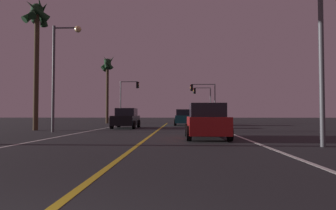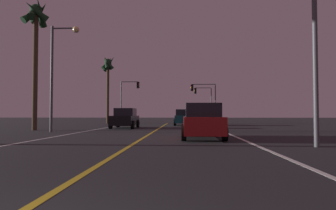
% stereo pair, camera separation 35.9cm
% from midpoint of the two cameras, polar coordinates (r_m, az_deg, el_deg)
% --- Properties ---
extents(lane_edge_right, '(0.16, 42.88, 0.01)m').
position_cam_midpoint_polar(lane_edge_right, '(17.22, 12.29, -5.74)').
color(lane_edge_right, silver).
rests_on(lane_edge_right, ground).
extents(lane_edge_left, '(0.16, 42.88, 0.01)m').
position_cam_midpoint_polar(lane_edge_left, '(18.17, -18.89, -5.47)').
color(lane_edge_left, silver).
rests_on(lane_edge_left, ground).
extents(lane_center_divider, '(0.16, 42.88, 0.01)m').
position_cam_midpoint_polar(lane_center_divider, '(17.05, -3.74, -5.81)').
color(lane_center_divider, gold).
rests_on(lane_center_divider, ground).
extents(car_oncoming, '(2.02, 4.30, 1.70)m').
position_cam_midpoint_polar(car_oncoming, '(24.87, -8.71, -2.66)').
color(car_oncoming, black).
rests_on(car_oncoming, ground).
extents(car_ahead_far, '(2.02, 4.30, 1.70)m').
position_cam_midpoint_polar(car_ahead_far, '(31.00, 2.81, -2.52)').
color(car_ahead_far, black).
rests_on(car_ahead_far, ground).
extents(car_lead_same_lane, '(2.02, 4.30, 1.70)m').
position_cam_midpoint_polar(car_lead_same_lane, '(14.13, 6.92, -3.30)').
color(car_lead_same_lane, black).
rests_on(car_lead_same_lane, ground).
extents(traffic_light_near_right, '(3.42, 0.36, 5.28)m').
position_cam_midpoint_polar(traffic_light_near_right, '(39.07, 6.65, 2.22)').
color(traffic_light_near_right, '#4C4C51').
rests_on(traffic_light_near_right, ground).
extents(traffic_light_near_left, '(2.63, 0.36, 5.68)m').
position_cam_midpoint_polar(traffic_light_near_left, '(39.59, -7.95, 2.50)').
color(traffic_light_near_left, '#4C4C51').
rests_on(traffic_light_near_left, ground).
extents(traffic_light_far_right, '(2.74, 0.36, 5.31)m').
position_cam_midpoint_polar(traffic_light_far_right, '(44.57, 6.57, 1.69)').
color(traffic_light_far_right, '#4C4C51').
rests_on(traffic_light_far_right, ground).
extents(street_lamp_right_near, '(2.10, 0.44, 7.61)m').
position_cam_midpoint_polar(street_lamp_right_near, '(12.16, 25.09, 15.92)').
color(street_lamp_right_near, '#4C4C51').
rests_on(street_lamp_right_near, ground).
extents(street_lamp_left_mid, '(1.93, 0.44, 7.12)m').
position_cam_midpoint_polar(street_lamp_left_mid, '(20.72, -21.02, 7.70)').
color(street_lamp_left_mid, '#4C4C51').
rests_on(street_lamp_left_mid, ground).
extents(palm_tree_left_mid, '(2.18, 2.32, 9.86)m').
position_cam_midpoint_polar(palm_tree_left_mid, '(24.33, -24.89, 14.26)').
color(palm_tree_left_mid, '#473826').
rests_on(palm_tree_left_mid, ground).
extents(palm_tree_left_far, '(2.13, 1.88, 9.01)m').
position_cam_midpoint_polar(palm_tree_left_far, '(39.02, -12.14, 6.91)').
color(palm_tree_left_far, '#473826').
rests_on(palm_tree_left_far, ground).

